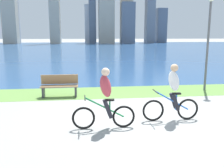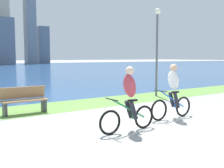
{
  "view_description": "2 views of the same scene",
  "coord_description": "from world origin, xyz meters",
  "px_view_note": "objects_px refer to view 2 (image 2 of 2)",
  "views": [
    {
      "loc": [
        -1.66,
        -7.63,
        2.5
      ],
      "look_at": [
        -0.74,
        0.14,
        0.94
      ],
      "focal_mm": 39.67,
      "sensor_mm": 36.0,
      "label": 1
    },
    {
      "loc": [
        -5.3,
        -6.65,
        1.9
      ],
      "look_at": [
        -0.74,
        0.0,
        1.09
      ],
      "focal_mm": 43.7,
      "sensor_mm": 36.0,
      "label": 2
    }
  ],
  "objects_px": {
    "cyclist_lead": "(129,99)",
    "bench_near_path": "(24,100)",
    "cyclist_trailing": "(173,92)",
    "lamppost_tall": "(157,40)"
  },
  "relations": [
    {
      "from": "cyclist_lead",
      "to": "bench_near_path",
      "type": "xyz_separation_m",
      "value": [
        -1.53,
        3.73,
        -0.38
      ]
    },
    {
      "from": "cyclist_lead",
      "to": "cyclist_trailing",
      "type": "bearing_deg",
      "value": 11.46
    },
    {
      "from": "bench_near_path",
      "to": "cyclist_trailing",
      "type": "bearing_deg",
      "value": -43.06
    },
    {
      "from": "cyclist_lead",
      "to": "cyclist_trailing",
      "type": "distance_m",
      "value": 2.06
    },
    {
      "from": "bench_near_path",
      "to": "lamppost_tall",
      "type": "relative_size",
      "value": 0.36
    },
    {
      "from": "cyclist_lead",
      "to": "lamppost_tall",
      "type": "distance_m",
      "value": 6.85
    },
    {
      "from": "cyclist_trailing",
      "to": "lamppost_tall",
      "type": "height_order",
      "value": "lamppost_tall"
    },
    {
      "from": "cyclist_lead",
      "to": "cyclist_trailing",
      "type": "height_order",
      "value": "cyclist_trailing"
    },
    {
      "from": "cyclist_lead",
      "to": "bench_near_path",
      "type": "bearing_deg",
      "value": 112.35
    },
    {
      "from": "cyclist_trailing",
      "to": "lamppost_tall",
      "type": "distance_m",
      "value": 5.23
    }
  ]
}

